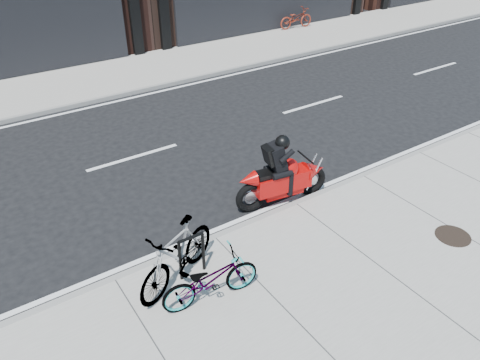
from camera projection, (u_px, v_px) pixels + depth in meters
ground at (169, 195)px, 10.35m from camera, size 120.00×120.00×0.00m
sidewalk_near at (323, 351)px, 6.81m from camera, size 60.00×6.00×0.13m
sidewalk_far at (66, 86)px, 15.75m from camera, size 60.00×3.50×0.13m
bike_rack at (192, 252)px, 7.81m from camera, size 0.49×0.06×0.82m
bicycle_front at (210, 279)px, 7.35m from camera, size 1.69×0.76×0.86m
bicycle_rear at (177, 255)px, 7.64m from camera, size 1.92×1.27×1.12m
motorcycle at (286, 175)px, 9.80m from camera, size 2.17×0.74×1.62m
bicycle_far at (296, 18)px, 21.54m from camera, size 1.74×0.72×0.89m
manhole_cover at (453, 236)px, 8.92m from camera, size 0.74×0.74×0.02m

